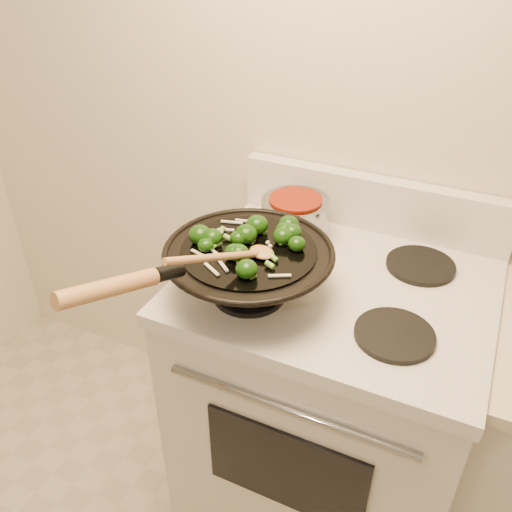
% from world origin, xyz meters
% --- Properties ---
extents(stove, '(0.78, 0.67, 1.08)m').
position_xyz_m(stove, '(-0.18, 1.17, 0.47)').
color(stove, silver).
rests_on(stove, ground).
extents(wok, '(0.41, 0.65, 0.25)m').
position_xyz_m(wok, '(-0.36, 1.02, 1.00)').
color(wok, black).
rests_on(wok, stove).
extents(stirfry, '(0.28, 0.28, 0.05)m').
position_xyz_m(stirfry, '(-0.36, 1.04, 1.07)').
color(stirfry, '#113408').
rests_on(stirfry, wok).
extents(wooden_spoon, '(0.14, 0.28, 0.11)m').
position_xyz_m(wooden_spoon, '(-0.35, 0.94, 1.09)').
color(wooden_spoon, '#A97542').
rests_on(wooden_spoon, wok).
extents(saucepan, '(0.19, 0.29, 0.11)m').
position_xyz_m(saucepan, '(-0.36, 1.32, 0.99)').
color(saucepan, gray).
rests_on(saucepan, stove).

